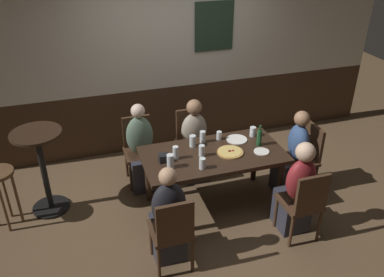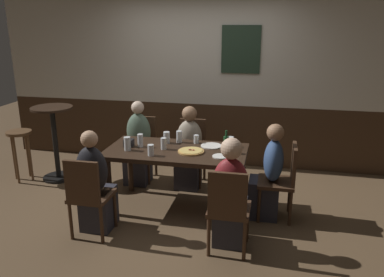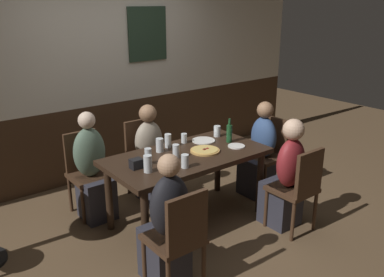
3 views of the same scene
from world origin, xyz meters
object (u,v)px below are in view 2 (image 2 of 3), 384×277
Objects in this scene: person_mid_far at (189,153)px; pint_glass_pale at (164,144)px; chair_left_far at (142,144)px; person_left_far at (138,149)px; person_right_near at (230,200)px; chair_left_near at (88,193)px; tumbler_short at (127,144)px; plate_white_large at (211,146)px; person_left_near at (95,189)px; pizza at (191,151)px; bar_stool at (20,142)px; plate_white_small at (220,156)px; beer_glass_tall at (140,141)px; pint_glass_amber at (179,137)px; side_bar_table at (55,137)px; highball_clear at (230,142)px; chair_right_near at (228,207)px; beer_bottle_green at (226,144)px; chair_head_east at (283,177)px; condiment_caddy at (129,143)px; person_head_east at (268,179)px; tumbler_water at (196,140)px; pint_glass_stout at (151,151)px; dining_table at (176,157)px.

person_mid_far is 0.78m from pint_glass_pale.
person_left_far reaches higher than chair_left_far.
person_left_far is at bearing 136.87° from person_right_near.
tumbler_short is (0.17, 0.70, 0.32)m from chair_left_near.
plate_white_large is (0.38, -0.46, 0.28)m from person_mid_far.
pint_glass_pale is at bearing 49.03° from person_left_near.
bar_stool is at bearing 170.37° from pizza.
tumbler_short reaches higher than plate_white_small.
person_right_near is 1.39m from beer_glass_tall.
person_right_near is 1.26m from pint_glass_amber.
side_bar_table reaches higher than chair_left_far.
chair_right_near is at bearing -83.92° from highball_clear.
person_left_far reaches higher than beer_bottle_green.
person_left_near is 1.68m from side_bar_table.
tumbler_short is 1.14m from beer_bottle_green.
chair_head_east is 5.66× the size of beer_glass_tall.
beer_bottle_green is at bearing 99.34° from chair_right_near.
chair_left_near is 1.53m from plate_white_large.
plate_white_large is (0.19, 0.26, -0.01)m from pizza.
tumbler_short is at bearing -75.57° from condiment_caddy.
beer_glass_tall is 0.87× the size of plate_white_small.
highball_clear is at bearing -18.20° from person_left_far.
person_head_east is at bearing 180.00° from chair_head_east.
chair_right_near is at bearing 0.00° from chair_left_near.
person_head_east is at bearing -6.33° from bar_stool.
person_left_near reaches higher than highball_clear.
tumbler_short is at bearing -172.27° from beer_bottle_green.
pint_glass_amber is at bearing -95.07° from person_mid_far.
tumbler_water reaches higher than plate_white_large.
plate_white_large is (1.10, -0.47, 0.27)m from person_left_far.
side_bar_table is (-1.74, 0.54, -0.18)m from pint_glass_pale.
person_left_near is 7.83× the size of pint_glass_amber.
person_mid_far is at bearing 115.18° from tumbler_water.
person_left_far is at bearing 160.97° from chair_head_east.
plate_white_small is at bearing -36.70° from pint_glass_amber.
person_head_east is 8.80× the size of pint_glass_stout.
person_left_far is at bearing -90.00° from chair_left_far.
pint_glass_stout is (0.49, 0.41, 0.33)m from person_left_near.
pizza is 0.36m from plate_white_small.
chair_left_near reaches higher than bar_stool.
person_right_near reaches higher than chair_right_near.
person_head_east reaches higher than dining_table.
person_head_east is 6.21× the size of plate_white_small.
beer_glass_tall is at bearing 149.31° from person_right_near.
highball_clear is at bearing 11.91° from beer_glass_tall.
pint_glass_pale is at bearing 142.74° from person_right_near.
plate_white_large is (0.20, -0.08, -0.04)m from tumbler_water.
chair_right_near is at bearing -31.36° from pint_glass_stout.
chair_left_near is 1.00× the size of chair_head_east.
person_left_far is 1.00× the size of person_right_near.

